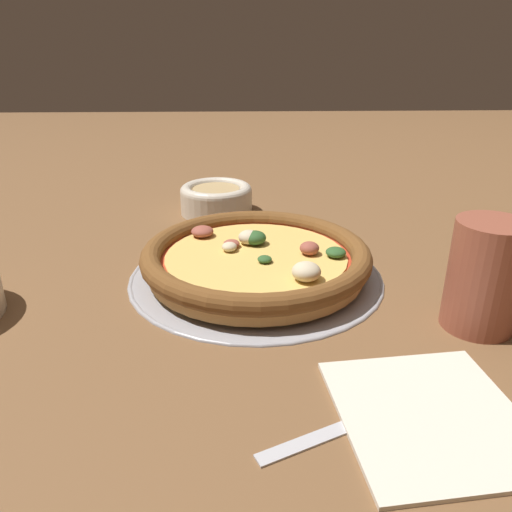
# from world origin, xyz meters

# --- Properties ---
(ground_plane) EXTENTS (3.00, 3.00, 0.00)m
(ground_plane) POSITION_xyz_m (0.00, 0.00, 0.00)
(ground_plane) COLOR brown
(pizza_tray) EXTENTS (0.31, 0.31, 0.01)m
(pizza_tray) POSITION_xyz_m (0.00, 0.00, 0.00)
(pizza_tray) COLOR #9E9EA3
(pizza_tray) RESTS_ON ground_plane
(pizza) EXTENTS (0.28, 0.28, 0.04)m
(pizza) POSITION_xyz_m (-0.00, 0.00, 0.02)
(pizza) COLOR tan
(pizza) RESTS_ON pizza_tray
(bowl_near) EXTENTS (0.12, 0.12, 0.05)m
(bowl_near) POSITION_xyz_m (-0.25, -0.06, 0.03)
(bowl_near) COLOR beige
(bowl_near) RESTS_ON ground_plane
(drinking_cup) EXTENTS (0.07, 0.07, 0.11)m
(drinking_cup) POSITION_xyz_m (0.12, 0.22, 0.06)
(drinking_cup) COLOR brown
(drinking_cup) RESTS_ON ground_plane
(napkin) EXTENTS (0.16, 0.15, 0.01)m
(napkin) POSITION_xyz_m (0.25, 0.13, 0.00)
(napkin) COLOR beige
(napkin) RESTS_ON ground_plane
(fork) EXTENTS (0.10, 0.18, 0.00)m
(fork) POSITION_xyz_m (0.25, 0.09, 0.00)
(fork) COLOR #B7B7BC
(fork) RESTS_ON ground_plane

